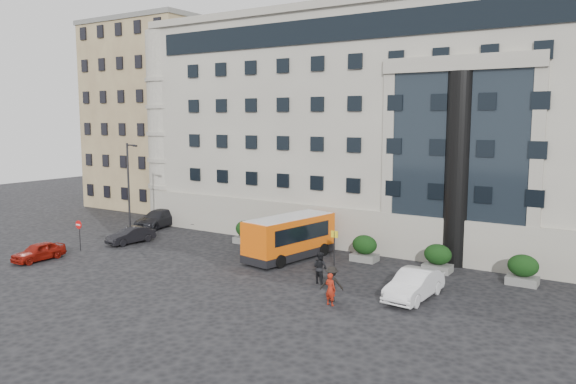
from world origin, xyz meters
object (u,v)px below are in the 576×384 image
at_px(parked_car_a, 39,251).
at_px(pedestrian_a, 330,289).
at_px(no_entry_sign, 79,229).
at_px(street_lamp, 129,189).
at_px(pedestrian_c, 332,284).
at_px(parked_car_b, 131,235).
at_px(parked_car_d, 208,219).
at_px(hedge_b, 301,239).
at_px(hedge_c, 365,248).
at_px(hedge_a, 246,232).
at_px(parked_car_c, 158,219).
at_px(minibus, 290,236).
at_px(hedge_e, 523,270).
at_px(white_taxi, 414,285).
at_px(red_truck, 245,201).
at_px(hedge_d, 438,258).
at_px(pedestrian_b, 320,268).
at_px(bus_stop_sign, 334,243).

bearing_deg(parked_car_a, pedestrian_a, 5.53).
height_order(no_entry_sign, parked_car_a, no_entry_sign).
distance_m(street_lamp, pedestrian_c, 21.27).
distance_m(no_entry_sign, pedestrian_a, 21.92).
xyz_separation_m(parked_car_b, parked_car_d, (0.24, 9.13, -0.03)).
height_order(hedge_b, hedge_c, same).
bearing_deg(hedge_a, parked_car_b, -147.23).
bearing_deg(parked_car_c, street_lamp, -72.84).
bearing_deg(minibus, hedge_e, 17.95).
distance_m(hedge_c, street_lamp, 19.27).
relative_size(street_lamp, white_taxi, 1.64).
distance_m(hedge_e, red_truck, 30.78).
height_order(hedge_c, street_lamp, street_lamp).
xyz_separation_m(parked_car_c, white_taxi, (27.11, -7.08, 0.02)).
height_order(hedge_e, pedestrian_c, pedestrian_c).
xyz_separation_m(red_truck, parked_car_d, (0.60, -6.44, -0.84)).
distance_m(no_entry_sign, parked_car_a, 3.59).
relative_size(hedge_d, white_taxi, 0.38).
height_order(hedge_a, no_entry_sign, no_entry_sign).
distance_m(hedge_d, parked_car_d, 23.47).
relative_size(hedge_c, pedestrian_a, 1.04).
xyz_separation_m(hedge_e, no_entry_sign, (-29.80, -8.84, 0.72)).
distance_m(hedge_d, no_entry_sign, 26.15).
bearing_deg(hedge_b, street_lamp, -159.93).
bearing_deg(hedge_e, hedge_a, 180.00).
bearing_deg(parked_car_c, pedestrian_b, -28.57).
bearing_deg(parked_car_b, minibus, 19.45).
relative_size(red_truck, parked_car_a, 1.51).
bearing_deg(hedge_d, pedestrian_b, -128.98).
distance_m(parked_car_a, pedestrian_b, 20.27).
bearing_deg(parked_car_c, pedestrian_a, -33.48).
height_order(hedge_b, bus_stop_sign, bus_stop_sign).
relative_size(hedge_c, parked_car_d, 0.42).
bearing_deg(parked_car_b, red_truck, 99.36).
relative_size(no_entry_sign, parked_car_c, 0.43).
bearing_deg(hedge_b, bus_stop_sign, -33.07).
distance_m(parked_car_b, pedestrian_b, 18.24).
relative_size(hedge_d, street_lamp, 0.23).
height_order(hedge_a, red_truck, red_truck).
height_order(street_lamp, parked_car_d, street_lamp).
height_order(hedge_d, hedge_e, same).
xyz_separation_m(no_entry_sign, parked_car_b, (1.26, 3.85, -1.00)).
bearing_deg(parked_car_b, bus_stop_sign, 15.26).
xyz_separation_m(red_truck, pedestrian_a, (20.99, -20.15, -0.57)).
distance_m(hedge_a, minibus, 6.13).
height_order(street_lamp, bus_stop_sign, street_lamp).
xyz_separation_m(no_entry_sign, red_truck, (0.90, 19.42, -0.20)).
relative_size(bus_stop_sign, parked_car_d, 0.57).
bearing_deg(hedge_a, minibus, -22.07).
height_order(pedestrian_b, pedestrian_c, pedestrian_c).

